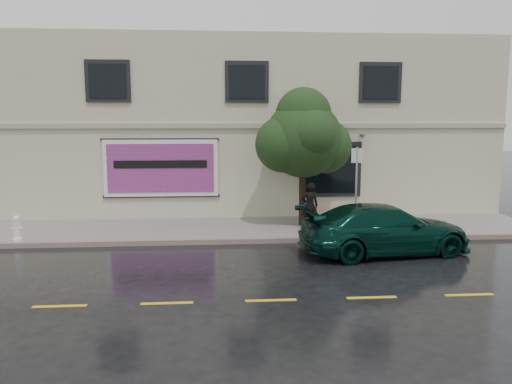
{
  "coord_description": "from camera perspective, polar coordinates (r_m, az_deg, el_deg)",
  "views": [
    {
      "loc": [
        -1.1,
        -13.65,
        3.83
      ],
      "look_at": [
        0.12,
        2.2,
        1.52
      ],
      "focal_mm": 35.0,
      "sensor_mm": 36.0,
      "label": 1
    }
  ],
  "objects": [
    {
      "name": "car",
      "position": [
        14.81,
        14.51,
        -4.13
      ],
      "size": [
        5.18,
        2.87,
        1.43
      ],
      "primitive_type": "imported",
      "rotation": [
        0.0,
        0.0,
        1.72
      ],
      "color": "black",
      "rests_on": "ground"
    },
    {
      "name": "building",
      "position": [
        22.67,
        -1.63,
        7.45
      ],
      "size": [
        20.0,
        8.12,
        7.0
      ],
      "color": "#B7AD93",
      "rests_on": "ground"
    },
    {
      "name": "ground",
      "position": [
        14.22,
        0.2,
        -7.35
      ],
      "size": [
        90.0,
        90.0,
        0.0
      ],
      "primitive_type": "plane",
      "color": "black",
      "rests_on": "ground"
    },
    {
      "name": "street_tree",
      "position": [
        17.36,
        5.4,
        6.03
      ],
      "size": [
        2.67,
        2.67,
        4.36
      ],
      "color": "black",
      "rests_on": "sidewalk"
    },
    {
      "name": "pedestrian",
      "position": [
        16.9,
        6.16,
        -1.57
      ],
      "size": [
        0.59,
        0.38,
        1.6
      ],
      "primitive_type": "imported",
      "rotation": [
        0.0,
        0.0,
        3.14
      ],
      "color": "black",
      "rests_on": "sidewalk"
    },
    {
      "name": "road_marking",
      "position": [
        10.9,
        1.72,
        -12.27
      ],
      "size": [
        19.0,
        0.12,
        0.01
      ],
      "primitive_type": "cube",
      "color": "gold",
      "rests_on": "ground"
    },
    {
      "name": "sidewalk",
      "position": [
        17.34,
        -0.66,
        -4.22
      ],
      "size": [
        20.0,
        3.5,
        0.15
      ],
      "primitive_type": "cube",
      "color": "gray",
      "rests_on": "ground"
    },
    {
      "name": "umbrella",
      "position": [
        16.74,
        6.22,
        2.44
      ],
      "size": [
        1.39,
        1.39,
        0.78
      ],
      "primitive_type": "imported",
      "rotation": [
        0.0,
        0.0,
        -0.43
      ],
      "color": "black",
      "rests_on": "pedestrian"
    },
    {
      "name": "sign_pole",
      "position": [
        16.08,
        11.38,
        0.98
      ],
      "size": [
        0.35,
        0.08,
        2.83
      ],
      "rotation": [
        0.0,
        0.0,
        -0.16
      ],
      "color": "#9FA2A7",
      "rests_on": "sidewalk"
    },
    {
      "name": "fire_hydrant",
      "position": [
        16.95,
        -25.64,
        -3.77
      ],
      "size": [
        0.32,
        0.3,
        0.78
      ],
      "rotation": [
        0.0,
        0.0,
        -0.31
      ],
      "color": "white",
      "rests_on": "sidewalk"
    },
    {
      "name": "billboard",
      "position": [
        18.77,
        -10.82,
        2.7
      ],
      "size": [
        4.3,
        0.16,
        2.2
      ],
      "color": "white",
      "rests_on": "ground"
    },
    {
      "name": "curb",
      "position": [
        15.64,
        -0.24,
        -5.61
      ],
      "size": [
        20.0,
        0.18,
        0.16
      ],
      "primitive_type": "cube",
      "color": "slate",
      "rests_on": "ground"
    }
  ]
}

